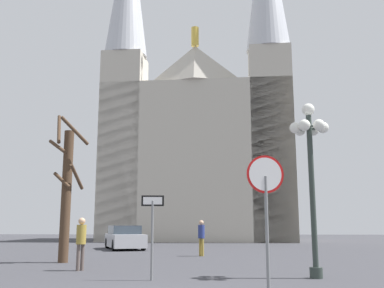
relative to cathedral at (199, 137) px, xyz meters
name	(u,v)px	position (x,y,z in m)	size (l,w,h in m)	color
cathedral	(199,137)	(0.00, 0.00, 0.00)	(17.82, 12.22, 33.84)	#BCB5A5
stop_sign	(266,193)	(2.74, -31.48, -7.67)	(0.88, 0.21, 3.09)	slate
one_way_arrow_sign	(152,225)	(-0.17, -29.57, -8.40)	(0.63, 0.09, 2.28)	slate
street_lamp	(310,155)	(4.38, -28.86, -6.39)	(1.15, 1.04, 5.06)	#2D3833
bare_tree	(66,189)	(-4.48, -24.20, -6.98)	(1.72, 1.29, 6.05)	#473323
parked_car_near_silver	(125,238)	(-4.02, -14.48, -9.20)	(3.39, 4.94, 1.42)	#B7B7BC
pedestrian_walking	(201,234)	(0.88, -20.23, -8.85)	(0.32, 0.32, 1.69)	olive
pedestrian_standing	(81,238)	(-2.87, -27.17, -8.84)	(0.32, 0.32, 1.71)	#594C47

